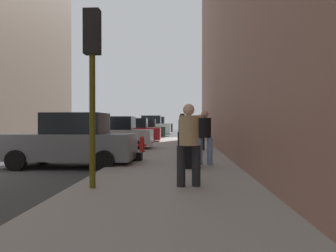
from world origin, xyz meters
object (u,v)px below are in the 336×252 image
fire_hydrant (142,144)px  parked_gray_coupe (72,141)px  pedestrian_in_red_jacket (199,130)px  pedestrian_with_fedora (182,129)px  parked_red_hatchback (132,131)px  parked_white_van (150,127)px  traffic_light (92,59)px  pedestrian_in_jeans (205,134)px  pedestrian_in_tan_coat (189,140)px  parked_silver_sedan (113,135)px  rolling_suitcase (192,156)px  duffel_bag (137,156)px  parked_dark_green_sedan (143,129)px  parked_black_suv (155,126)px

fire_hydrant → parked_gray_coupe: bearing=-113.4°
pedestrian_in_red_jacket → pedestrian_with_fedora: bearing=134.8°
parked_red_hatchback → pedestrian_with_fedora: (3.63, -6.45, 0.29)m
parked_white_van → traffic_light: traffic_light is taller
pedestrian_in_red_jacket → pedestrian_in_jeans: bearing=-91.0°
parked_red_hatchback → traffic_light: (1.85, -16.57, 1.91)m
parked_red_hatchback → parked_gray_coupe: bearing=-90.0°
pedestrian_in_jeans → pedestrian_with_fedora: (-0.73, 6.29, 0.03)m
parked_red_hatchback → pedestrian_in_tan_coat: size_ratio=2.49×
parked_silver_sedan → pedestrian_in_jeans: bearing=-56.1°
parked_silver_sedan → rolling_suitcase: bearing=-61.7°
parked_silver_sedan → pedestrian_with_fedora: size_ratio=2.37×
duffel_bag → parked_dark_green_sedan: bearing=96.4°
parked_white_van → pedestrian_with_fedora: (3.63, -19.23, 0.10)m
parked_red_hatchback → traffic_light: 16.78m
pedestrian_in_jeans → pedestrian_with_fedora: bearing=96.6°
pedestrian_in_jeans → rolling_suitcase: pedestrian_in_jeans is taller
parked_silver_sedan → traffic_light: bearing=-79.8°
parked_black_suv → parked_dark_green_sedan: bearing=-90.0°
parked_gray_coupe → rolling_suitcase: bearing=-15.4°
parked_gray_coupe → pedestrian_with_fedora: 7.02m
parked_red_hatchback → rolling_suitcase: (3.93, -13.53, -0.36)m
parked_gray_coupe → pedestrian_in_tan_coat: size_ratio=2.47×
parked_gray_coupe → fire_hydrant: parked_gray_coupe is taller
pedestrian_in_tan_coat → pedestrian_with_fedora: bearing=91.0°
parked_black_suv → rolling_suitcase: 33.29m
parked_white_van → pedestrian_in_tan_coat: 29.35m
parked_white_van → pedestrian_in_red_jacket: 20.56m
parked_dark_green_sedan → duffel_bag: bearing=-83.6°
pedestrian_in_jeans → pedestrian_in_tan_coat: (-0.56, -3.58, 0.00)m
parked_red_hatchback → pedestrian_with_fedora: size_ratio=2.39×
parked_silver_sedan → parked_white_van: parked_white_van is taller
parked_dark_green_sedan → fire_hydrant: size_ratio=6.05×
parked_white_van → traffic_light: 29.46m
parked_black_suv → pedestrian_with_fedora: size_ratio=2.62×
pedestrian_in_jeans → duffel_bag: pedestrian_in_jeans is taller
parked_black_suv → traffic_light: traffic_light is taller
pedestrian_in_tan_coat → pedestrian_in_jeans: bearing=81.1°
parked_white_van → duffel_bag: (2.08, -24.49, -0.74)m
rolling_suitcase → parked_white_van: bearing=98.5°
parked_red_hatchback → parked_black_suv: (-0.00, 19.52, 0.18)m
parked_gray_coupe → parked_red_hatchback: size_ratio=0.99×
parked_gray_coupe → rolling_suitcase: parked_gray_coupe is taller
parked_dark_green_sedan → pedestrian_in_tan_coat: (3.80, -23.10, 0.26)m
parked_white_van → pedestrian_in_red_jacket: (4.46, -20.07, 0.07)m
parked_gray_coupe → duffel_bag: bearing=19.8°
parked_gray_coupe → parked_black_suv: size_ratio=0.91×
parked_gray_coupe → pedestrian_with_fedora: pedestrian_with_fedora is taller
pedestrian_in_tan_coat → pedestrian_with_fedora: 9.88m
parked_red_hatchback → fire_hydrant: (1.80, -8.29, -0.35)m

